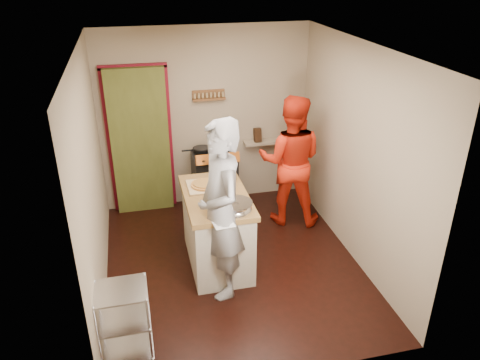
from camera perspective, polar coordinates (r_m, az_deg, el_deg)
name	(u,v)px	position (r m, az deg, el deg)	size (l,w,h in m)	color
floor	(233,264)	(5.84, -0.89, -10.17)	(3.50, 3.50, 0.00)	black
back_wall	(161,132)	(6.80, -9.56, 5.74)	(3.00, 0.44, 2.60)	gray
left_wall	(91,181)	(5.11, -17.66, -0.16)	(0.04, 3.50, 2.60)	gray
right_wall	(356,155)	(5.67, 14.01, 2.94)	(0.04, 3.50, 2.60)	gray
ceiling	(231,47)	(4.79, -1.11, 15.95)	(3.00, 3.50, 0.02)	white
stove	(215,181)	(6.81, -3.13, -0.13)	(0.60, 0.63, 1.00)	black
wire_shelving	(124,321)	(4.55, -14.00, -16.30)	(0.48, 0.40, 0.80)	silver
island	(217,227)	(5.62, -2.80, -5.76)	(0.73, 1.38, 1.24)	beige
person_stripe	(221,211)	(4.92, -2.39, -3.77)	(0.73, 0.48, 2.01)	#B5B4B9
person_red	(290,161)	(6.36, 6.15, 2.34)	(0.88, 0.69, 1.82)	red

